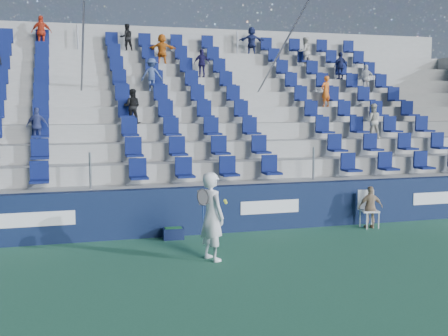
# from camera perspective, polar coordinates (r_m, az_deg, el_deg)

# --- Properties ---
(ground) EXTENTS (70.00, 70.00, 0.00)m
(ground) POSITION_cam_1_polar(r_m,az_deg,el_deg) (11.56, 2.94, -9.94)
(ground) COLOR #2B6447
(ground) RESTS_ON ground
(sponsor_wall) EXTENTS (24.00, 0.32, 1.20)m
(sponsor_wall) POSITION_cam_1_polar(r_m,az_deg,el_deg) (14.35, -1.15, -4.24)
(sponsor_wall) COLOR #101C3D
(sponsor_wall) RESTS_ON ground
(grandstand) EXTENTS (24.00, 8.17, 6.63)m
(grandstand) POSITION_cam_1_polar(r_m,az_deg,el_deg) (19.11, -5.12, 3.03)
(grandstand) COLOR #A4A49F
(grandstand) RESTS_ON ground
(tennis_player) EXTENTS (0.74, 0.80, 1.87)m
(tennis_player) POSITION_cam_1_polar(r_m,az_deg,el_deg) (11.79, -1.25, -4.92)
(tennis_player) COLOR white
(tennis_player) RESTS_ON ground
(line_judge_chair) EXTENTS (0.52, 0.53, 0.99)m
(line_judge_chair) POSITION_cam_1_polar(r_m,az_deg,el_deg) (15.50, 14.38, -3.77)
(line_judge_chair) COLOR white
(line_judge_chair) RESTS_ON ground
(line_judge) EXTENTS (0.70, 0.38, 1.13)m
(line_judge) POSITION_cam_1_polar(r_m,az_deg,el_deg) (15.38, 14.67, -3.88)
(line_judge) COLOR tan
(line_judge) RESTS_ON ground
(ball_bin) EXTENTS (0.52, 0.36, 0.28)m
(ball_bin) POSITION_cam_1_polar(r_m,az_deg,el_deg) (13.82, -5.17, -6.58)
(ball_bin) COLOR #10183B
(ball_bin) RESTS_ON ground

